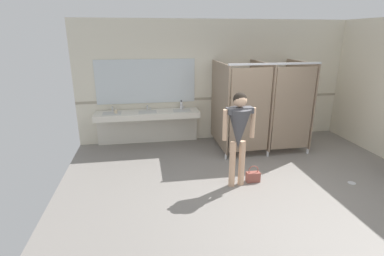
# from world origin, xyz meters

# --- Properties ---
(ground_plane) EXTENTS (7.01, 6.19, 0.10)m
(ground_plane) POSITION_xyz_m (0.00, 0.00, -0.05)
(ground_plane) COLOR gray
(wall_back) EXTENTS (7.01, 0.12, 2.94)m
(wall_back) POSITION_xyz_m (0.00, 2.85, 1.47)
(wall_back) COLOR beige
(wall_back) RESTS_ON ground_plane
(wall_back_tile_band) EXTENTS (7.01, 0.01, 0.06)m
(wall_back_tile_band) POSITION_xyz_m (0.00, 2.79, 1.05)
(wall_back_tile_band) COLOR #9E937F
(wall_back_tile_band) RESTS_ON wall_back
(vanity_counter) EXTENTS (2.45, 0.54, 0.96)m
(vanity_counter) POSITION_xyz_m (-1.84, 2.59, 0.62)
(vanity_counter) COLOR silver
(vanity_counter) RESTS_ON ground_plane
(mirror_panel) EXTENTS (2.35, 0.02, 1.04)m
(mirror_panel) POSITION_xyz_m (-1.84, 2.78, 1.52)
(mirror_panel) COLOR silver
(mirror_panel) RESTS_ON wall_back
(bathroom_stalls) EXTENTS (1.99, 1.46, 2.05)m
(bathroom_stalls) POSITION_xyz_m (0.75, 1.85, 1.07)
(bathroom_stalls) COLOR #84705B
(bathroom_stalls) RESTS_ON ground_plane
(person_standing) EXTENTS (0.59, 0.44, 1.69)m
(person_standing) POSITION_xyz_m (-0.35, 0.24, 1.07)
(person_standing) COLOR #DBAD89
(person_standing) RESTS_ON ground_plane
(handbag) EXTENTS (0.25, 0.12, 0.32)m
(handbag) POSITION_xyz_m (-0.00, 0.31, 0.10)
(handbag) COLOR #934C42
(handbag) RESTS_ON ground_plane
(soap_dispenser) EXTENTS (0.07, 0.07, 0.21)m
(soap_dispenser) POSITION_xyz_m (-1.01, 2.67, 0.94)
(soap_dispenser) COLOR white
(soap_dispenser) RESTS_ON vanity_counter
(paper_cup) EXTENTS (0.07, 0.07, 0.09)m
(paper_cup) POSITION_xyz_m (-2.56, 2.46, 0.89)
(paper_cup) COLOR beige
(paper_cup) RESTS_ON vanity_counter
(floor_drain_cover) EXTENTS (0.14, 0.14, 0.01)m
(floor_drain_cover) POSITION_xyz_m (1.76, -0.05, 0.00)
(floor_drain_cover) COLOR #B7BABF
(floor_drain_cover) RESTS_ON ground_plane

